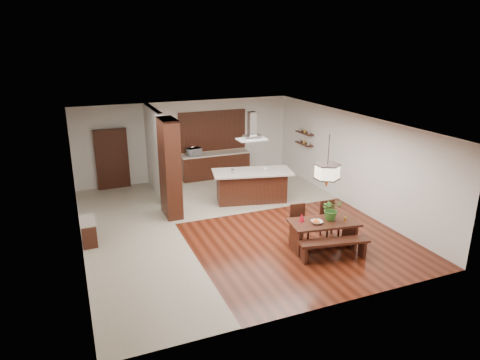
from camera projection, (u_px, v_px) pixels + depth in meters
name	position (u px, v px, depth m)	size (l,w,h in m)	color
room_shell	(230.00, 153.00, 11.59)	(9.00, 9.04, 2.92)	#3B140A
tile_hallway	(133.00, 239.00, 11.25)	(2.50, 9.00, 0.01)	#B0A793
tile_kitchen	(238.00, 190.00, 14.88)	(5.50, 4.00, 0.01)	#B0A793
soffit_band	(230.00, 123.00, 11.34)	(8.00, 9.00, 0.02)	#3E240F
partition_pier	(170.00, 168.00, 12.34)	(0.45, 1.00, 2.90)	black
partition_stub	(155.00, 152.00, 14.18)	(0.18, 2.40, 2.90)	silver
hallway_console	(89.00, 231.00, 10.94)	(0.37, 0.88, 0.63)	black
hallway_doorway	(112.00, 159.00, 14.81)	(1.10, 0.20, 2.10)	black
rear_counter	(215.00, 165.00, 16.14)	(2.60, 0.62, 0.95)	black
kitchen_window	(212.00, 131.00, 15.97)	(2.60, 0.08, 1.50)	olive
shelf_lower	(304.00, 144.00, 15.48)	(0.26, 0.90, 0.04)	black
shelf_upper	(305.00, 133.00, 15.35)	(0.26, 0.90, 0.04)	black
dining_table	(323.00, 228.00, 10.63)	(1.80, 1.09, 0.71)	black
dining_bench	(333.00, 249.00, 10.16)	(1.70, 0.37, 0.48)	black
dining_chair_left	(300.00, 223.00, 11.03)	(0.42, 0.42, 0.95)	black
dining_chair_right	(330.00, 220.00, 11.22)	(0.43, 0.43, 0.96)	black
pendant_lantern	(328.00, 162.00, 10.10)	(0.64, 0.64, 1.31)	beige
foliage_plant	(331.00, 209.00, 10.60)	(0.50, 0.44, 0.56)	#326923
fruit_bowl	(317.00, 222.00, 10.45)	(0.28, 0.28, 0.07)	#BDAFA5
napkin_cone	(302.00, 217.00, 10.54)	(0.14, 0.14, 0.22)	#B80D1F
gold_ornament	(345.00, 219.00, 10.62)	(0.06, 0.06, 0.09)	gold
kitchen_island	(252.00, 186.00, 13.71)	(2.67, 1.61, 1.03)	black
range_hood	(252.00, 126.00, 13.11)	(0.90, 0.55, 0.87)	silver
island_cup	(265.00, 169.00, 13.57)	(0.14, 0.14, 0.11)	silver
microwave	(194.00, 152.00, 15.62)	(0.50, 0.34, 0.28)	#B4B6BB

